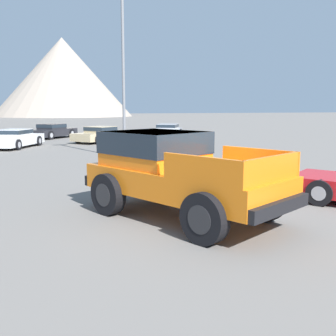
{
  "coord_description": "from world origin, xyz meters",
  "views": [
    {
      "loc": [
        -3.62,
        -7.66,
        2.42
      ],
      "look_at": [
        -0.33,
        1.16,
        0.98
      ],
      "focal_mm": 42.0,
      "sensor_mm": 36.0,
      "label": 1
    }
  ],
  "objects_px": {
    "street_lamp_post": "(123,55)",
    "parked_car_white": "(15,138)",
    "parked_car_dark": "(52,131)",
    "parked_car_silver": "(167,130)",
    "parked_car_tan": "(100,134)",
    "orange_pickup_truck": "(172,168)"
  },
  "relations": [
    {
      "from": "street_lamp_post",
      "to": "parked_car_white",
      "type": "bearing_deg",
      "value": 124.82
    },
    {
      "from": "parked_car_dark",
      "to": "street_lamp_post",
      "type": "relative_size",
      "value": 0.54
    },
    {
      "from": "parked_car_silver",
      "to": "parked_car_white",
      "type": "bearing_deg",
      "value": 55.65
    },
    {
      "from": "parked_car_silver",
      "to": "street_lamp_post",
      "type": "height_order",
      "value": "street_lamp_post"
    },
    {
      "from": "parked_car_white",
      "to": "parked_car_silver",
      "type": "xyz_separation_m",
      "value": [
        11.81,
        5.06,
        -0.02
      ]
    },
    {
      "from": "parked_car_white",
      "to": "parked_car_silver",
      "type": "bearing_deg",
      "value": 50.1
    },
    {
      "from": "parked_car_silver",
      "to": "street_lamp_post",
      "type": "bearing_deg",
      "value": 93.54
    },
    {
      "from": "parked_car_dark",
      "to": "parked_car_white",
      "type": "distance_m",
      "value": 7.64
    },
    {
      "from": "parked_car_tan",
      "to": "street_lamp_post",
      "type": "relative_size",
      "value": 0.53
    },
    {
      "from": "parked_car_dark",
      "to": "parked_car_silver",
      "type": "xyz_separation_m",
      "value": [
        9.1,
        -2.08,
        -0.03
      ]
    },
    {
      "from": "parked_car_white",
      "to": "parked_car_silver",
      "type": "relative_size",
      "value": 1.05
    },
    {
      "from": "parked_car_tan",
      "to": "street_lamp_post",
      "type": "xyz_separation_m",
      "value": [
        -0.56,
        -9.26,
        4.28
      ]
    },
    {
      "from": "orange_pickup_truck",
      "to": "street_lamp_post",
      "type": "distance_m",
      "value": 11.15
    },
    {
      "from": "parked_car_tan",
      "to": "street_lamp_post",
      "type": "distance_m",
      "value": 10.22
    },
    {
      "from": "parked_car_white",
      "to": "orange_pickup_truck",
      "type": "bearing_deg",
      "value": -51.83
    },
    {
      "from": "parked_car_tan",
      "to": "parked_car_white",
      "type": "relative_size",
      "value": 0.92
    },
    {
      "from": "parked_car_tan",
      "to": "street_lamp_post",
      "type": "height_order",
      "value": "street_lamp_post"
    },
    {
      "from": "parked_car_tan",
      "to": "parked_car_white",
      "type": "bearing_deg",
      "value": 70.42
    },
    {
      "from": "orange_pickup_truck",
      "to": "street_lamp_post",
      "type": "height_order",
      "value": "street_lamp_post"
    },
    {
      "from": "orange_pickup_truck",
      "to": "parked_car_dark",
      "type": "xyz_separation_m",
      "value": [
        -0.81,
        24.75,
        -0.49
      ]
    },
    {
      "from": "parked_car_dark",
      "to": "parked_car_tan",
      "type": "distance_m",
      "value": 5.86
    },
    {
      "from": "parked_car_tan",
      "to": "parked_car_dark",
      "type": "bearing_deg",
      "value": -10.26
    }
  ]
}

